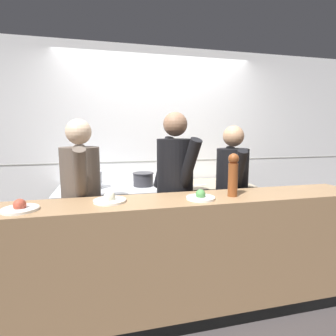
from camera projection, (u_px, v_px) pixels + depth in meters
name	position (u px, v px, depth m)	size (l,w,h in m)	color
ground_plane	(185.00, 300.00, 2.42)	(14.00, 14.00, 0.00)	#383333
wall_back_tiled	(158.00, 150.00, 3.47)	(8.00, 0.06, 2.60)	white
oven_range	(113.00, 225.00, 3.06)	(1.21, 0.71, 0.90)	#232326
prep_counter	(206.00, 218.00, 3.33)	(1.03, 0.65, 0.90)	gray
pass_counter	(183.00, 259.00, 2.15)	(3.16, 0.45, 1.01)	#93704C
stock_pot	(89.00, 179.00, 2.93)	(0.29, 0.29, 0.20)	#B7BABF
sauce_pot	(143.00, 179.00, 3.08)	(0.25, 0.25, 0.16)	#2D2D33
chefs_knife	(189.00, 186.00, 3.06)	(0.39, 0.12, 0.02)	#B7BABF
plated_dish_main	(20.00, 208.00, 1.76)	(0.24, 0.24, 0.08)	white
plated_dish_appetiser	(110.00, 199.00, 1.98)	(0.25, 0.25, 0.09)	white
plated_dish_dessert	(200.00, 197.00, 2.06)	(0.23, 0.23, 0.08)	white
pepper_mill	(233.00, 174.00, 2.13)	(0.09, 0.09, 0.35)	brown
chef_head_cook	(82.00, 202.00, 2.32)	(0.36, 0.72, 1.65)	black
chef_sous	(175.00, 192.00, 2.54)	(0.44, 0.74, 1.72)	black
chef_line	(231.00, 194.00, 2.73)	(0.38, 0.70, 1.60)	black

